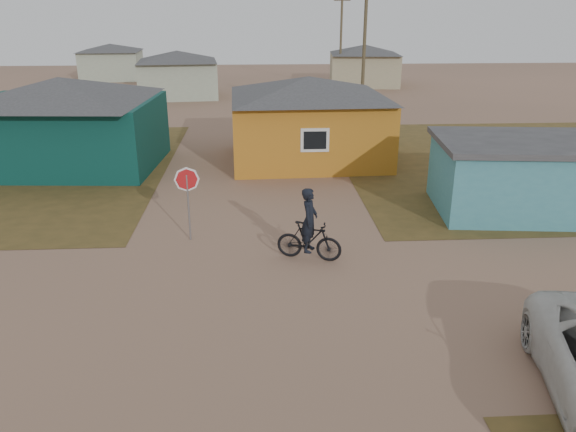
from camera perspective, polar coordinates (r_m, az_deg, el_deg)
The scene contains 12 objects.
ground at distance 13.78m, azimuth -3.09°, elevation -9.58°, with size 120.00×120.00×0.00m, color #8E6852.
grass_ne at distance 29.38m, azimuth 25.25°, elevation 5.04°, with size 20.00×18.00×0.00m, color brown.
house_teal at distance 27.24m, azimuth -21.82°, elevation 8.89°, with size 8.93×7.08×4.00m.
house_yellow at distance 26.48m, azimuth 2.08°, elevation 9.92°, with size 7.72×6.76×3.90m.
shed_turquoise at distance 21.45m, azimuth 23.03°, elevation 3.80°, with size 6.71×4.93×2.60m.
house_pale_west at distance 46.58m, azimuth -11.11°, elevation 14.03°, with size 7.04×6.15×3.60m.
house_beige_east at distance 53.10m, azimuth 7.75°, elevation 15.00°, with size 6.95×6.05×3.60m.
house_pale_north at distance 59.81m, azimuth -17.51°, elevation 14.78°, with size 6.28×5.81×3.40m.
utility_pole_near at distance 34.63m, azimuth 7.71°, elevation 15.86°, with size 1.40×0.20×8.00m.
utility_pole_far at distance 50.54m, azimuth 5.40°, elevation 17.40°, with size 1.40×0.20×8.00m.
stop_sign at distance 17.36m, azimuth -10.20°, elevation 2.95°, with size 0.75×0.26×2.36m.
cyclist at distance 16.07m, azimuth 2.16°, elevation -1.83°, with size 1.98×1.12×2.16m.
Camera 1 is at (0.04, -11.91, 6.93)m, focal length 35.00 mm.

